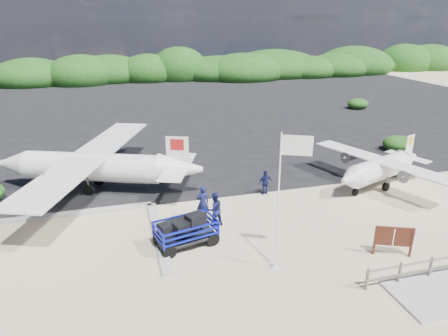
% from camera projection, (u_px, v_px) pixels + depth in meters
% --- Properties ---
extents(ground, '(160.00, 160.00, 0.00)m').
position_uv_depth(ground, '(253.00, 238.00, 19.72)').
color(ground, beige).
extents(asphalt_apron, '(90.00, 50.00, 0.04)m').
position_uv_depth(asphalt_apron, '(168.00, 111.00, 46.78)').
color(asphalt_apron, '#B2B2B2').
rests_on(asphalt_apron, ground).
extents(lagoon, '(9.00, 7.00, 0.40)m').
position_uv_depth(lagoon, '(63.00, 248.00, 18.83)').
color(lagoon, '#B2B2B2').
rests_on(lagoon, ground).
extents(walkway_pad, '(3.50, 2.50, 0.10)m').
position_uv_depth(walkway_pad, '(436.00, 295.00, 15.68)').
color(walkway_pad, '#B2B2B2').
rests_on(walkway_pad, ground).
extents(vegetation_band, '(124.00, 8.00, 4.40)m').
position_uv_depth(vegetation_band, '(148.00, 81.00, 69.33)').
color(vegetation_band, '#B2B2B2').
rests_on(vegetation_band, ground).
extents(fence, '(6.40, 2.00, 1.10)m').
position_uv_depth(fence, '(428.00, 278.00, 16.71)').
color(fence, '#B2B2B2').
rests_on(fence, ground).
extents(baggage_cart, '(3.41, 2.44, 1.54)m').
position_uv_depth(baggage_cart, '(186.00, 245.00, 19.09)').
color(baggage_cart, '#0B17AD').
rests_on(baggage_cart, ground).
extents(flagpole, '(1.32, 0.97, 6.10)m').
position_uv_depth(flagpole, '(275.00, 267.00, 17.41)').
color(flagpole, white).
rests_on(flagpole, ground).
extents(signboard, '(1.73, 0.87, 1.49)m').
position_uv_depth(signboard, '(391.00, 255.00, 18.29)').
color(signboard, '#522517').
rests_on(signboard, ground).
extents(crew_a, '(0.73, 0.50, 1.94)m').
position_uv_depth(crew_a, '(203.00, 202.00, 21.28)').
color(crew_a, '#14174B').
rests_on(crew_a, ground).
extents(crew_b, '(1.02, 0.86, 1.86)m').
position_uv_depth(crew_b, '(215.00, 209.00, 20.60)').
color(crew_b, '#14174B').
rests_on(crew_b, ground).
extents(crew_c, '(0.98, 0.55, 1.58)m').
position_uv_depth(crew_c, '(265.00, 182.00, 24.34)').
color(crew_c, '#14174B').
rests_on(crew_c, ground).
extents(aircraft_large, '(20.22, 20.22, 4.67)m').
position_uv_depth(aircraft_large, '(327.00, 112.00, 46.01)').
color(aircraft_large, '#B2B2B2').
rests_on(aircraft_large, ground).
extents(aircraft_small, '(10.05, 10.05, 2.82)m').
position_uv_depth(aircraft_small, '(116.00, 115.00, 44.81)').
color(aircraft_small, '#B2B2B2').
rests_on(aircraft_small, ground).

